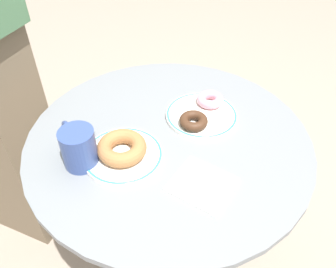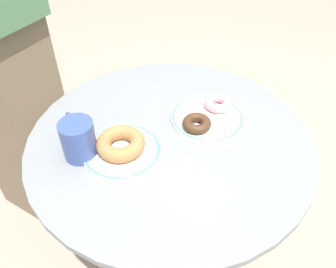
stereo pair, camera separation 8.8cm
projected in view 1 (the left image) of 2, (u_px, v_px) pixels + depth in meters
name	position (u px, v px, depth m)	size (l,w,h in m)	color
ground_plane	(168.00, 268.00, 1.42)	(7.00, 7.00, 0.02)	gray
cafe_table	(169.00, 186.00, 1.07)	(0.76, 0.76, 0.72)	slate
plate_left	(123.00, 155.00, 0.87)	(0.20, 0.20, 0.01)	white
plate_right	(202.00, 115.00, 0.99)	(0.20, 0.20, 0.01)	white
donut_cinnamon	(122.00, 148.00, 0.86)	(0.12, 0.12, 0.04)	#A36B3D
donut_pink_frosted	(210.00, 100.00, 1.01)	(0.08, 0.08, 0.03)	pink
donut_chocolate	(193.00, 121.00, 0.94)	(0.08, 0.08, 0.03)	#422819
paper_napkin	(202.00, 184.00, 0.81)	(0.13, 0.14, 0.01)	white
coffee_mug	(78.00, 147.00, 0.83)	(0.08, 0.13, 0.10)	#334784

